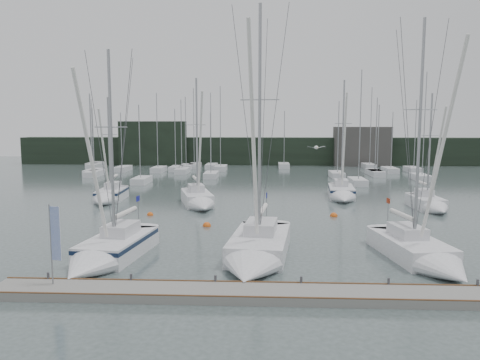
# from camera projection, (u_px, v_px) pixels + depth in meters

# --- Properties ---
(ground) EXTENTS (160.00, 160.00, 0.00)m
(ground) POSITION_uv_depth(u_px,v_px,m) (259.00, 264.00, 25.84)
(ground) COLOR #414F4C
(ground) RESTS_ON ground
(dock) EXTENTS (24.00, 2.00, 0.40)m
(dock) POSITION_uv_depth(u_px,v_px,m) (258.00, 294.00, 20.86)
(dock) COLOR slate
(dock) RESTS_ON ground
(far_treeline) EXTENTS (90.00, 4.00, 5.00)m
(far_treeline) POSITION_uv_depth(u_px,v_px,m) (262.00, 151.00, 86.99)
(far_treeline) COLOR black
(far_treeline) RESTS_ON ground
(far_building_left) EXTENTS (12.00, 3.00, 8.00)m
(far_building_left) POSITION_uv_depth(u_px,v_px,m) (153.00, 143.00, 85.80)
(far_building_left) COLOR black
(far_building_left) RESTS_ON ground
(far_building_right) EXTENTS (10.00, 3.00, 7.00)m
(far_building_right) POSITION_uv_depth(u_px,v_px,m) (362.00, 146.00, 84.01)
(far_building_right) COLOR #44423F
(far_building_right) RESTS_ON ground
(mast_forest) EXTENTS (55.15, 26.42, 14.51)m
(mast_forest) POSITION_uv_depth(u_px,v_px,m) (237.00, 170.00, 72.68)
(mast_forest) COLOR silver
(mast_forest) RESTS_ON ground
(sailboat_near_left) EXTENTS (3.85, 9.11, 12.76)m
(sailboat_near_left) POSITION_uv_depth(u_px,v_px,m) (105.00, 254.00, 25.88)
(sailboat_near_left) COLOR silver
(sailboat_near_left) RESTS_ON ground
(sailboat_near_center) EXTENTS (4.26, 10.41, 15.46)m
(sailboat_near_center) POSITION_uv_depth(u_px,v_px,m) (255.00, 255.00, 25.72)
(sailboat_near_center) COLOR silver
(sailboat_near_center) RESTS_ON ground
(sailboat_near_right) EXTENTS (4.13, 9.25, 14.40)m
(sailboat_near_right) POSITION_uv_depth(u_px,v_px,m) (426.00, 257.00, 25.42)
(sailboat_near_right) COLOR silver
(sailboat_near_right) RESTS_ON ground
(sailboat_mid_a) EXTENTS (2.72, 7.05, 11.01)m
(sailboat_mid_a) POSITION_uv_depth(u_px,v_px,m) (109.00, 196.00, 46.03)
(sailboat_mid_a) COLOR silver
(sailboat_mid_a) RESTS_ON ground
(sailboat_mid_b) EXTENTS (4.48, 8.07, 12.63)m
(sailboat_mid_b) POSITION_uv_depth(u_px,v_px,m) (199.00, 201.00, 43.21)
(sailboat_mid_b) COLOR silver
(sailboat_mid_b) RESTS_ON ground
(sailboat_mid_d) EXTENTS (3.24, 8.03, 12.85)m
(sailboat_mid_d) POSITION_uv_depth(u_px,v_px,m) (342.00, 194.00, 47.60)
(sailboat_mid_d) COLOR silver
(sailboat_mid_d) RESTS_ON ground
(sailboat_mid_e) EXTENTS (2.50, 6.38, 11.06)m
(sailboat_mid_e) POSITION_uv_depth(u_px,v_px,m) (431.00, 205.00, 41.48)
(sailboat_mid_e) COLOR silver
(sailboat_mid_e) RESTS_ON ground
(buoy_a) EXTENTS (0.64, 0.64, 0.64)m
(buoy_a) POSITION_uv_depth(u_px,v_px,m) (207.00, 226.00, 35.32)
(buoy_a) COLOR #D65413
(buoy_a) RESTS_ON ground
(buoy_b) EXTENTS (0.64, 0.64, 0.64)m
(buoy_b) POSITION_uv_depth(u_px,v_px,m) (334.00, 216.00, 39.03)
(buoy_b) COLOR #D65413
(buoy_b) RESTS_ON ground
(buoy_c) EXTENTS (0.54, 0.54, 0.54)m
(buoy_c) POSITION_uv_depth(u_px,v_px,m) (150.00, 215.00, 39.51)
(buoy_c) COLOR #D65413
(buoy_c) RESTS_ON ground
(dock_banner) EXTENTS (0.55, 0.18, 3.72)m
(dock_banner) POSITION_uv_depth(u_px,v_px,m) (54.00, 238.00, 21.20)
(dock_banner) COLOR gray
(dock_banner) RESTS_ON dock
(seagull) EXTENTS (1.04, 0.49, 0.21)m
(seagull) POSITION_uv_depth(u_px,v_px,m) (316.00, 147.00, 26.22)
(seagull) COLOR silver
(seagull) RESTS_ON ground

